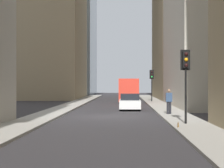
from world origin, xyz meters
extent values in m
plane|color=#302D30|center=(0.00, 0.00, 0.00)|extent=(135.00, 135.00, 0.00)
cube|color=#A8A399|center=(0.00, 4.50, 0.07)|extent=(90.00, 2.20, 0.14)
cube|color=#A8A399|center=(0.00, -4.50, 0.07)|extent=(90.00, 2.20, 0.14)
cube|color=red|center=(17.44, -1.40, 1.54)|extent=(4.60, 2.25, 2.60)
cube|color=#38383D|center=(20.64, -1.40, 1.19)|extent=(1.90, 2.25, 1.90)
cube|color=black|center=(20.64, -1.40, 1.79)|extent=(1.92, 2.09, 0.64)
cylinder|color=black|center=(20.64, -2.38, 0.44)|extent=(0.88, 0.28, 0.88)
cylinder|color=black|center=(20.64, -0.41, 0.44)|extent=(0.88, 0.28, 0.88)
cylinder|color=black|center=(16.04, -2.38, 0.44)|extent=(0.88, 0.28, 0.88)
cylinder|color=black|center=(16.04, -0.41, 0.44)|extent=(0.88, 0.28, 0.88)
cube|color=silver|center=(6.74, -1.40, 0.53)|extent=(4.30, 1.78, 0.70)
cube|color=black|center=(6.54, -1.40, 1.15)|extent=(2.10, 1.58, 0.54)
cylinder|color=black|center=(8.09, -2.18, 0.32)|extent=(0.64, 0.22, 0.64)
cylinder|color=black|center=(8.09, -0.62, 0.32)|extent=(0.64, 0.22, 0.64)
cylinder|color=black|center=(5.39, -2.18, 0.32)|extent=(0.64, 0.22, 0.64)
cylinder|color=black|center=(5.39, -0.62, 0.32)|extent=(0.64, 0.22, 0.64)
cylinder|color=black|center=(-5.75, -4.24, 1.62)|extent=(0.12, 0.12, 2.97)
cube|color=black|center=(-5.75, -4.24, 3.56)|extent=(0.28, 0.32, 0.90)
cube|color=black|center=(-5.60, -4.24, 3.56)|extent=(0.03, 0.52, 1.10)
sphere|color=black|center=(-5.91, -4.24, 3.86)|extent=(0.20, 0.20, 0.20)
sphere|color=orange|center=(-5.91, -4.24, 3.56)|extent=(0.20, 0.20, 0.20)
sphere|color=black|center=(-5.91, -4.24, 3.26)|extent=(0.20, 0.20, 0.20)
cylinder|color=black|center=(19.94, -4.25, 1.55)|extent=(0.12, 0.12, 2.83)
cube|color=black|center=(19.94, -4.25, 3.42)|extent=(0.28, 0.32, 0.90)
cube|color=black|center=(20.10, -4.25, 3.42)|extent=(0.03, 0.52, 1.10)
sphere|color=black|center=(19.78, -4.25, 3.72)|extent=(0.20, 0.20, 0.20)
sphere|color=black|center=(19.78, -4.25, 3.42)|extent=(0.20, 0.20, 0.20)
sphere|color=green|center=(19.78, -4.25, 3.12)|extent=(0.20, 0.20, 0.20)
cylinder|color=black|center=(0.63, -4.17, 0.57)|extent=(0.16, 0.16, 0.86)
cylinder|color=black|center=(0.63, -4.00, 0.57)|extent=(0.16, 0.16, 0.86)
cube|color=navy|center=(0.63, -4.09, 1.32)|extent=(0.26, 0.44, 0.63)
sphere|color=#936B4C|center=(0.63, -4.09, 1.78)|extent=(0.22, 0.22, 0.22)
cylinder|color=brown|center=(-7.51, -3.59, 0.24)|extent=(0.07, 0.07, 0.20)
cylinder|color=brown|center=(-7.51, -3.59, 0.38)|extent=(0.03, 0.03, 0.07)
camera|label=1|loc=(-25.88, -0.99, 2.27)|focal=60.01mm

